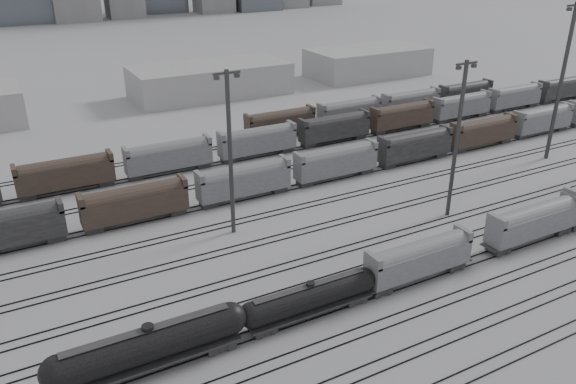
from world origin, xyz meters
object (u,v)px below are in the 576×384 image
hopper_car_b (533,220)px  light_mast_c (457,137)px  hopper_car_a (419,257)px  tank_car_b (310,298)px  tank_car_a (150,345)px

hopper_car_b → light_mast_c: bearing=108.7°
hopper_car_a → hopper_car_b: hopper_car_b is taller
light_mast_c → tank_car_b: bearing=-159.3°
hopper_car_a → light_mast_c: (15.56, 11.48, 8.94)m
hopper_car_a → hopper_car_b: bearing=0.0°
tank_car_b → light_mast_c: bearing=20.7°
tank_car_a → hopper_car_a: 32.12m
hopper_car_b → light_mast_c: (-3.89, 11.48, 8.81)m
hopper_car_a → light_mast_c: bearing=36.4°
tank_car_b → hopper_car_a: hopper_car_a is taller
tank_car_a → tank_car_b: (17.28, 0.00, -0.43)m
light_mast_c → tank_car_a: bearing=-166.5°
hopper_car_a → light_mast_c: light_mast_c is taller
hopper_car_b → light_mast_c: size_ratio=0.65×
hopper_car_b → light_mast_c: 14.98m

